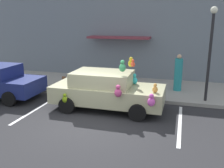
# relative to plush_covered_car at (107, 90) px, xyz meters

# --- Properties ---
(ground_plane) EXTENTS (60.00, 60.00, 0.00)m
(ground_plane) POSITION_rel_plush_covered_car_xyz_m (-0.08, -1.74, -0.80)
(ground_plane) COLOR #262628
(sidewalk) EXTENTS (24.00, 4.00, 0.15)m
(sidewalk) POSITION_rel_plush_covered_car_xyz_m (-0.08, 3.26, -0.73)
(sidewalk) COLOR gray
(sidewalk) RESTS_ON ground
(storefront_building) EXTENTS (24.00, 1.25, 6.40)m
(storefront_building) POSITION_rel_plush_covered_car_xyz_m (-0.09, 5.40, 2.39)
(storefront_building) COLOR slate
(storefront_building) RESTS_ON ground
(parking_stripe_front) EXTENTS (0.12, 3.60, 0.01)m
(parking_stripe_front) POSITION_rel_plush_covered_car_xyz_m (2.93, -0.74, -0.80)
(parking_stripe_front) COLOR silver
(parking_stripe_front) RESTS_ON ground
(parking_stripe_rear) EXTENTS (0.12, 3.60, 0.01)m
(parking_stripe_rear) POSITION_rel_plush_covered_car_xyz_m (-2.77, -0.74, -0.80)
(parking_stripe_rear) COLOR silver
(parking_stripe_rear) RESTS_ON ground
(plush_covered_car) EXTENTS (4.48, 2.16, 2.12)m
(plush_covered_car) POSITION_rel_plush_covered_car_xyz_m (0.00, 0.00, 0.00)
(plush_covered_car) COLOR tan
(plush_covered_car) RESTS_ON ground
(teddy_bear_on_sidewalk) EXTENTS (0.29, 0.24, 0.55)m
(teddy_bear_on_sidewalk) POSITION_rel_plush_covered_car_xyz_m (-3.00, 2.15, -0.40)
(teddy_bear_on_sidewalk) COLOR brown
(teddy_bear_on_sidewalk) RESTS_ON sidewalk
(street_lamp_post) EXTENTS (0.28, 0.28, 3.92)m
(street_lamp_post) POSITION_rel_plush_covered_car_xyz_m (3.93, 1.76, 1.75)
(street_lamp_post) COLOR black
(street_lamp_post) RESTS_ON sidewalk
(pedestrian_near_shopfront) EXTENTS (0.38, 0.38, 1.79)m
(pedestrian_near_shopfront) POSITION_rel_plush_covered_car_xyz_m (2.70, 3.07, 0.17)
(pedestrian_near_shopfront) COLOR teal
(pedestrian_near_shopfront) RESTS_ON sidewalk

